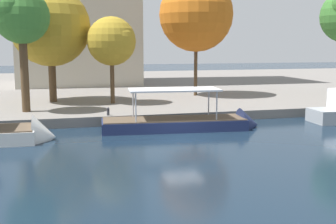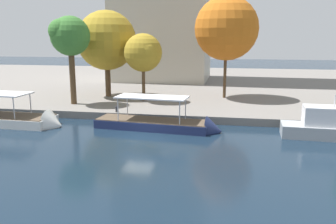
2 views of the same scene
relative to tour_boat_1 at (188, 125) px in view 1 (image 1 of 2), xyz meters
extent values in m
plane|color=#142333|center=(-1.46, -3.51, -0.33)|extent=(220.00, 220.00, 0.00)
cube|color=slate|center=(-1.46, 30.13, 0.05)|extent=(120.00, 55.00, 0.76)
cone|color=silver|center=(-10.19, -1.10, -0.14)|extent=(1.51, 2.99, 2.94)
cube|color=navy|center=(-1.08, 0.10, -0.15)|extent=(10.73, 3.82, 1.19)
cone|color=navy|center=(4.66, -0.43, -0.15)|extent=(1.63, 2.69, 2.58)
cube|color=brown|center=(-1.08, 0.10, 0.49)|extent=(10.51, 3.66, 0.08)
cylinder|color=#B2B2B7|center=(1.91, 0.97, 1.55)|extent=(0.10, 0.10, 2.04)
cylinder|color=#B2B2B7|center=(1.70, -1.31, 1.55)|extent=(0.10, 0.10, 2.04)
cylinder|color=#B2B2B7|center=(-3.85, 1.51, 1.55)|extent=(0.10, 0.10, 2.04)
cylinder|color=#B2B2B7|center=(-4.06, -0.77, 1.55)|extent=(0.10, 0.10, 2.04)
cube|color=silver|center=(-1.08, 0.10, 2.63)|extent=(6.73, 3.22, 0.12)
cylinder|color=#2D2D33|center=(-5.54, 3.18, 0.66)|extent=(0.20, 0.20, 0.46)
sphere|color=#2D2D33|center=(-5.54, 3.18, 0.95)|extent=(0.22, 0.22, 0.22)
cylinder|color=#4C3823|center=(-9.74, 12.62, 2.59)|extent=(0.69, 0.69, 4.32)
sphere|color=olive|center=(-9.74, 12.62, 7.56)|extent=(7.50, 7.50, 7.50)
sphere|color=olive|center=(-10.01, 12.99, 7.18)|extent=(3.53, 3.53, 3.53)
sphere|color=olive|center=(-11.62, 13.89, 7.20)|extent=(3.53, 3.53, 3.53)
cylinder|color=#4C3823|center=(5.14, 14.07, 3.26)|extent=(0.37, 0.37, 5.65)
sphere|color=#BC6019|center=(5.14, 14.07, 9.01)|extent=(7.82, 7.82, 7.82)
sphere|color=#BC6019|center=(4.54, 14.59, 9.57)|extent=(4.96, 4.96, 4.96)
sphere|color=#BC6019|center=(5.13, 13.25, 9.65)|extent=(3.75, 3.75, 3.75)
cylinder|color=#4C3823|center=(-11.82, 6.70, 3.44)|extent=(0.65, 0.65, 6.02)
sphere|color=#38702D|center=(-11.82, 6.70, 8.10)|extent=(4.41, 4.41, 4.41)
sphere|color=#38702D|center=(-12.53, 5.94, 8.62)|extent=(2.71, 2.71, 2.71)
sphere|color=#38702D|center=(-11.73, 6.50, 8.98)|extent=(2.09, 2.09, 2.09)
cylinder|color=#4C3823|center=(-4.34, 9.97, 2.47)|extent=(0.39, 0.39, 4.07)
sphere|color=olive|center=(-4.34, 9.97, 6.18)|extent=(4.49, 4.49, 4.49)
sphere|color=olive|center=(-3.83, 9.30, 6.23)|extent=(2.99, 2.99, 2.99)
sphere|color=olive|center=(-4.16, 9.84, 6.29)|extent=(2.36, 2.36, 2.36)
camera|label=1|loc=(-9.12, -29.32, 5.82)|focal=45.22mm
camera|label=2|loc=(6.12, -31.34, 8.07)|focal=38.30mm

